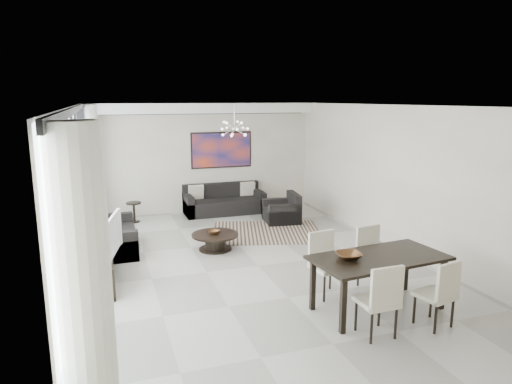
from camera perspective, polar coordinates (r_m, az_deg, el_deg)
name	(u,v)px	position (r m, az deg, el deg)	size (l,w,h in m)	color
room_shell	(282,187)	(8.25, 3.29, 0.62)	(6.00, 9.00, 2.90)	#A8A39B
window_wall	(87,199)	(7.66, -20.36, -0.81)	(0.37, 8.95, 2.90)	white
soffit	(204,108)	(12.09, -6.54, 10.36)	(5.98, 0.40, 0.26)	white
painting	(222,150)	(12.44, -4.33, 5.26)	(1.68, 0.04, 0.98)	#C43E1B
chandelier	(234,129)	(10.43, -2.70, 7.92)	(0.66, 0.66, 0.71)	silver
rug	(267,232)	(10.54, 1.35, -5.01)	(2.44, 1.88, 0.01)	black
coffee_table	(215,241)	(9.34, -5.13, -6.08)	(0.95, 0.95, 0.33)	black
bowl_coffee	(214,232)	(9.30, -5.27, -5.00)	(0.24, 0.24, 0.07)	brown
sofa_main	(224,203)	(12.28, -4.02, -1.41)	(2.11, 0.86, 0.77)	black
loveseat	(110,238)	(9.65, -17.83, -5.47)	(0.92, 1.64, 0.82)	black
armchair	(283,212)	(11.37, 3.37, -2.53)	(0.91, 0.95, 0.72)	black
side_table	(134,209)	(11.69, -15.02, -2.06)	(0.37, 0.37, 0.51)	black
tv_console	(99,269)	(8.08, -19.06, -9.06)	(0.46, 1.65, 0.51)	black
television	(107,235)	(7.87, -18.16, -5.13)	(1.10, 0.14, 0.64)	gray
dining_table	(379,262)	(6.83, 15.12, -8.44)	(2.03, 1.15, 0.81)	black
dining_chair_sw	(381,296)	(6.10, 15.40, -12.47)	(0.47, 0.47, 1.00)	#C1B6A0
dining_chair_se	(441,290)	(6.61, 22.12, -11.28)	(0.52, 0.52, 0.95)	#C1B6A0
dining_chair_nw	(325,259)	(7.26, 8.56, -8.24)	(0.51, 0.51, 0.99)	#C1B6A0
dining_chair_ne	(371,252)	(7.69, 14.22, -7.33)	(0.51, 0.51, 0.99)	#C1B6A0
bowl_dining	(349,256)	(6.60, 11.51, -7.81)	(0.36, 0.36, 0.09)	brown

